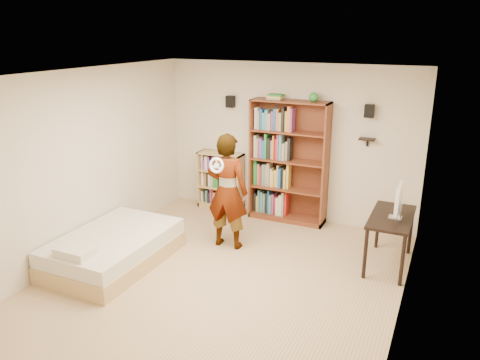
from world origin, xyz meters
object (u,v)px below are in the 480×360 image
(tall_bookshelf, at_px, (289,162))
(person, at_px, (227,191))
(low_bookshelf, at_px, (221,181))
(daybed, at_px, (113,245))
(computer_desk, at_px, (389,241))

(tall_bookshelf, bearing_deg, person, -109.33)
(tall_bookshelf, xyz_separation_m, low_bookshelf, (-1.32, 0.03, -0.52))
(low_bookshelf, height_order, daybed, low_bookshelf)
(person, bearing_deg, computer_desk, -173.18)
(tall_bookshelf, relative_size, computer_desk, 1.89)
(tall_bookshelf, bearing_deg, low_bookshelf, 178.51)
(computer_desk, xyz_separation_m, person, (-2.35, -0.38, 0.51))
(low_bookshelf, bearing_deg, computer_desk, -18.05)
(low_bookshelf, xyz_separation_m, computer_desk, (3.18, -1.04, -0.15))
(low_bookshelf, distance_m, daybed, 2.66)
(computer_desk, relative_size, person, 0.62)
(tall_bookshelf, bearing_deg, computer_desk, -28.32)
(computer_desk, height_order, person, person)
(tall_bookshelf, height_order, person, tall_bookshelf)
(low_bookshelf, height_order, person, person)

